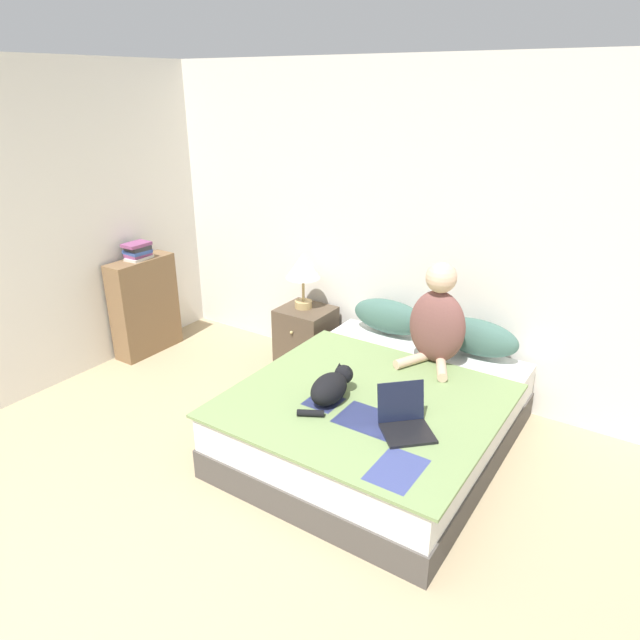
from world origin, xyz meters
The scene contains 12 objects.
wall_back centered at (0.00, 3.39, 1.27)m, with size 5.78×0.05×2.55m.
wall_side centered at (-2.41, 1.68, 1.27)m, with size 0.05×4.36×2.55m.
bed centered at (0.28, 2.34, 0.23)m, with size 1.66×1.94×0.46m.
pillow_near centered at (-0.08, 3.19, 0.60)m, with size 0.63×0.21×0.28m.
pillow_far centered at (0.64, 3.19, 0.60)m, with size 0.63×0.21×0.28m.
person_sitting centered at (0.43, 2.91, 0.78)m, with size 0.42×0.41×0.75m.
cat_tabby centered at (0.10, 2.02, 0.56)m, with size 0.20×0.50×0.20m.
laptop_open centered at (0.65, 1.98, 0.52)m, with size 0.41×0.41×0.26m.
nightstand centered at (-0.86, 3.11, 0.26)m, with size 0.45×0.43×0.53m.
table_lamp centered at (-0.89, 3.12, 0.89)m, with size 0.30×0.30×0.49m.
bookshelf centered at (-2.25, 2.51, 0.45)m, with size 0.22×0.63×0.90m.
book_stack_top centered at (-2.25, 2.51, 0.97)m, with size 0.20×0.24×0.15m.
Camera 1 is at (1.81, -0.68, 2.36)m, focal length 32.00 mm.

